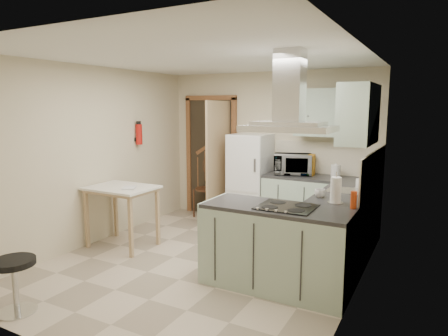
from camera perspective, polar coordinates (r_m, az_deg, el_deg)
The scene contains 28 objects.
floor at distance 5.12m, azimuth -2.89°, elevation -13.47°, with size 4.20×4.20×0.00m, color #BFAC94.
ceiling at distance 4.78m, azimuth -3.13°, elevation 15.51°, with size 4.20×4.20×0.00m, color silver.
back_wall at distance 6.66m, azimuth 6.45°, elevation 2.79°, with size 3.60×3.60×0.00m, color beige.
left_wall at distance 5.93m, azimuth -18.05°, elevation 1.67°, with size 4.20×4.20×0.00m, color beige.
right_wall at distance 4.16m, azimuth 18.68°, elevation -1.23°, with size 4.20×4.20×0.00m, color beige.
doorway at distance 7.14m, azimuth -1.89°, elevation 1.62°, with size 1.10×0.12×2.10m, color brown.
fridge at distance 6.54m, azimuth 3.76°, elevation -1.72°, with size 0.60×0.60×1.50m, color white.
counter_back at distance 6.30m, azimuth 10.88°, elevation -5.06°, with size 1.08×0.60×0.90m, color #9EB2A0.
counter_right at distance 5.47m, azimuth 17.19°, elevation -7.43°, with size 0.60×1.95×0.90m, color #9EB2A0.
splashback at distance 6.37m, azimuth 14.42°, elevation 1.38°, with size 1.68×0.02×0.50m, color beige.
wall_cabinet_back at distance 6.16m, azimuth 14.21°, elevation 7.68°, with size 0.85×0.35×0.70m, color #9EB2A0.
wall_cabinet_right at distance 4.97m, azimuth 18.72°, elevation 7.29°, with size 0.35×0.90×0.70m, color #9EB2A0.
peninsula at distance 4.39m, azimuth 7.53°, elevation -11.14°, with size 1.55×0.65×0.90m, color #9EB2A0.
hob at distance 4.22m, azimuth 8.93°, elevation -5.50°, with size 0.58×0.50×0.01m, color black.
extractor_hood at distance 4.10m, azimuth 9.20°, elevation 5.60°, with size 0.90×0.55×0.10m, color silver.
sink at distance 5.19m, azimuth 17.04°, elevation -3.10°, with size 0.45×0.40×0.01m, color silver.
fire_extinguisher at distance 6.51m, azimuth -12.04°, elevation 4.72°, with size 0.10×0.10×0.32m, color #B2140F.
drop_leaf_table at distance 5.76m, azimuth -14.30°, elevation -6.74°, with size 0.91×0.68×0.85m, color #CBB87D.
bentwood_chair at distance 7.07m, azimuth -2.34°, elevation -3.01°, with size 0.44×0.44×0.99m, color #52311B.
stool at distance 4.40m, azimuth -27.67°, elevation -14.66°, with size 0.39×0.39×0.53m, color black.
microwave at distance 6.25m, azimuth 9.80°, elevation 0.54°, with size 0.57×0.38×0.31m, color black.
kettle at distance 6.12m, azimuth 15.67°, elevation -0.35°, with size 0.14×0.14×0.21m, color silver.
cereal_box at distance 6.24m, azimuth 12.38°, elevation 0.45°, with size 0.08×0.21×0.31m, color orange.
soap_bottle at distance 5.40m, azimuth 18.92°, elevation -1.77°, with size 0.09×0.09×0.19m, color silver.
paper_towel at distance 4.49m, azimuth 15.68°, elevation -3.01°, with size 0.12×0.12×0.30m, color white.
cup at distance 4.74m, azimuth 13.55°, elevation -3.54°, with size 0.12×0.12×0.10m, color silver.
red_bottle at distance 4.31m, azimuth 18.04°, elevation -4.36°, with size 0.06×0.06×0.18m, color #BF3910.
book at distance 5.53m, azimuth -14.22°, elevation -2.33°, with size 0.17×0.23×0.10m, color #9B4333.
Camera 1 is at (2.47, -4.05, 1.94)m, focal length 32.00 mm.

